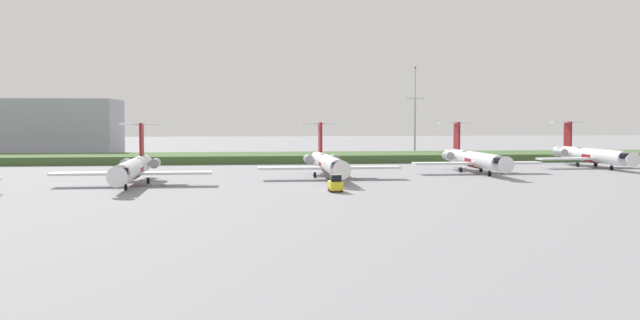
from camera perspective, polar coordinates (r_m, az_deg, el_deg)
The scene contains 9 objects.
ground_plane at distance 129.93m, azimuth -0.50°, elevation -1.07°, with size 500.00×500.00×0.00m, color gray.
grass_berm at distance 166.59m, azimuth -1.88°, elevation 0.20°, with size 320.00×20.00×1.72m, color #426033.
regional_jet_second at distance 111.96m, azimuth -14.12°, elevation -0.58°, with size 22.81×31.00×9.00m.
regional_jet_third at distance 120.16m, azimuth 0.60°, elevation -0.22°, with size 22.81×31.00×9.00m.
regional_jet_fourth at distance 134.83m, azimuth 11.73°, elevation 0.10°, with size 22.81×31.00×9.00m.
regional_jet_fifth at distance 155.51m, azimuth 20.07°, elevation 0.39°, with size 22.81×31.00×9.00m.
antenna_mast at distance 181.97m, azimuth 7.29°, elevation 3.06°, with size 4.40×0.50×22.11m.
distant_hangar at distance 206.28m, azimuth -23.18°, elevation 2.30°, with size 57.56×25.58×14.40m, color #9EA3AD.
baggage_tug at distance 98.99m, azimuth 1.20°, elevation -1.87°, with size 1.72×3.20×2.30m.
Camera 1 is at (-13.97, -98.79, 10.00)m, focal length 41.75 mm.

